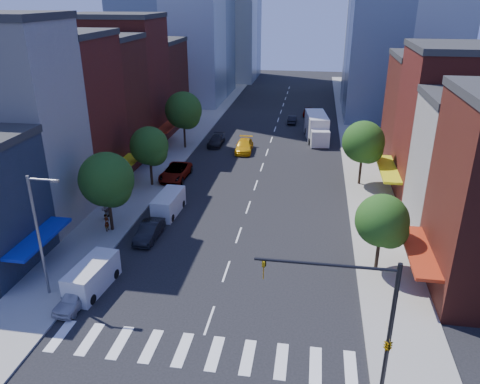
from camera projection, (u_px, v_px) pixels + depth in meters
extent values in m
plane|color=black|center=(209.00, 320.00, 30.97)|extent=(220.00, 220.00, 0.00)
cube|color=gray|center=(186.00, 139.00, 69.10)|extent=(5.00, 120.00, 0.15)
cube|color=gray|center=(359.00, 147.00, 65.45)|extent=(5.00, 120.00, 0.15)
cube|color=silver|center=(199.00, 352.00, 28.24)|extent=(19.00, 3.00, 0.01)
cube|color=beige|center=(5.00, 128.00, 41.41)|extent=(12.00, 8.00, 18.00)
cube|color=maroon|center=(56.00, 116.00, 49.53)|extent=(12.00, 9.00, 16.00)
cube|color=#531C14|center=(92.00, 103.00, 57.44)|extent=(12.00, 8.00, 15.00)
cube|color=maroon|center=(119.00, 83.00, 64.78)|extent=(12.00, 9.00, 17.00)
cube|color=#531C14|center=(144.00, 85.00, 74.19)|extent=(12.00, 10.00, 13.00)
cube|color=maroon|center=(465.00, 128.00, 46.77)|extent=(12.00, 10.00, 15.00)
cube|color=#531C14|center=(440.00, 115.00, 56.25)|extent=(12.00, 10.00, 13.00)
cylinder|color=black|center=(390.00, 331.00, 23.72)|extent=(0.24, 0.24, 8.00)
cylinder|color=black|center=(325.00, 265.00, 22.82)|extent=(7.00, 0.16, 0.16)
imported|color=gold|center=(264.00, 270.00, 23.50)|extent=(0.22, 0.18, 1.10)
imported|color=gold|center=(388.00, 344.00, 24.03)|extent=(0.48, 2.24, 0.90)
cylinder|color=slate|center=(39.00, 237.00, 31.81)|extent=(0.20, 0.20, 9.00)
cylinder|color=slate|center=(42.00, 180.00, 29.98)|extent=(2.00, 0.14, 0.14)
cube|color=slate|center=(55.00, 181.00, 29.87)|extent=(0.50, 0.25, 0.18)
cylinder|color=black|center=(110.00, 210.00, 41.81)|extent=(0.28, 0.28, 3.92)
sphere|color=#194313|center=(106.00, 179.00, 40.66)|extent=(4.80, 4.80, 4.80)
sphere|color=#194313|center=(112.00, 188.00, 40.58)|extent=(3.36, 3.36, 3.36)
cylinder|color=black|center=(151.00, 169.00, 51.86)|extent=(0.28, 0.28, 3.64)
sphere|color=#194313|center=(149.00, 146.00, 50.79)|extent=(4.20, 4.20, 4.20)
sphere|color=#194313|center=(154.00, 153.00, 50.69)|extent=(2.94, 2.94, 2.94)
cylinder|color=black|center=(185.00, 133.00, 64.47)|extent=(0.28, 0.28, 4.20)
sphere|color=#194313|center=(183.00, 110.00, 63.24)|extent=(5.00, 5.00, 5.00)
sphere|color=#194313|center=(187.00, 116.00, 63.17)|extent=(3.50, 3.50, 3.50)
cylinder|color=black|center=(378.00, 250.00, 35.84)|extent=(0.28, 0.28, 3.36)
sphere|color=#194313|center=(382.00, 220.00, 34.85)|extent=(4.00, 4.00, 4.00)
sphere|color=#194313|center=(390.00, 230.00, 34.73)|extent=(2.80, 2.80, 2.80)
cylinder|color=black|center=(361.00, 167.00, 52.08)|extent=(0.28, 0.28, 3.92)
sphere|color=#194313|center=(363.00, 142.00, 50.93)|extent=(4.60, 4.60, 4.60)
sphere|color=#194313|center=(368.00, 149.00, 50.85)|extent=(3.22, 3.22, 3.22)
imported|color=#ADACB1|center=(75.00, 298.00, 32.17)|extent=(1.92, 3.96, 1.30)
imported|color=black|center=(149.00, 231.00, 41.00)|extent=(1.62, 4.48, 1.47)
imported|color=#999999|center=(175.00, 172.00, 54.31)|extent=(2.83, 5.96, 1.64)
imported|color=black|center=(216.00, 141.00, 66.38)|extent=(1.98, 4.71, 1.36)
cube|color=silver|center=(92.00, 276.00, 33.92)|extent=(2.41, 5.04, 2.05)
cube|color=black|center=(77.00, 287.00, 32.16)|extent=(1.89, 1.14, 0.88)
cylinder|color=black|center=(70.00, 296.00, 32.92)|extent=(0.31, 0.76, 0.74)
cylinder|color=black|center=(92.00, 299.00, 32.51)|extent=(0.31, 0.76, 0.74)
cylinder|color=black|center=(95.00, 271.00, 35.87)|extent=(0.31, 0.76, 0.74)
cylinder|color=black|center=(115.00, 274.00, 35.46)|extent=(0.31, 0.76, 0.74)
cube|color=silver|center=(169.00, 204.00, 45.68)|extent=(2.14, 4.92, 2.03)
cube|color=black|center=(162.00, 209.00, 43.91)|extent=(1.83, 1.04, 0.87)
cylinder|color=black|center=(155.00, 216.00, 44.62)|extent=(0.27, 0.75, 0.74)
cylinder|color=black|center=(172.00, 218.00, 44.30)|extent=(0.27, 0.75, 0.74)
cylinder|color=black|center=(166.00, 202.00, 47.59)|extent=(0.27, 0.75, 0.74)
cylinder|color=black|center=(183.00, 204.00, 47.27)|extent=(0.27, 0.75, 0.74)
imported|color=#EFAF0C|center=(244.00, 146.00, 63.73)|extent=(2.42, 5.50, 1.57)
imported|color=black|center=(292.00, 119.00, 77.76)|extent=(1.47, 3.93, 1.28)
imported|color=#999999|center=(309.00, 111.00, 82.51)|extent=(1.99, 4.64, 1.56)
cube|color=silver|center=(316.00, 126.00, 69.23)|extent=(3.69, 7.71, 3.65)
cube|color=silver|center=(320.00, 138.00, 65.46)|extent=(2.76, 2.37, 2.28)
cylinder|color=black|center=(310.00, 141.00, 66.62)|extent=(0.48, 1.06, 1.03)
cylinder|color=black|center=(327.00, 142.00, 66.56)|extent=(0.48, 1.06, 1.03)
cylinder|color=black|center=(306.00, 132.00, 71.34)|extent=(0.48, 1.06, 1.03)
cylinder|color=black|center=(323.00, 132.00, 71.28)|extent=(0.48, 1.06, 1.03)
imported|color=#999999|center=(107.00, 222.00, 42.06)|extent=(0.39, 0.60, 1.63)
imported|color=#999999|center=(104.00, 209.00, 44.29)|extent=(0.74, 0.95, 1.95)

